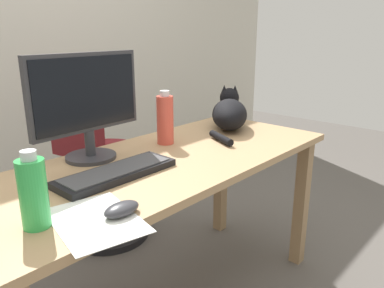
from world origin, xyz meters
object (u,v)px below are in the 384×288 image
(computer_mouse, at_px, (122,209))
(water_bottle, at_px, (33,193))
(spray_bottle, at_px, (165,119))
(monitor, at_px, (87,103))
(office_chair, at_px, (99,173))
(cat, at_px, (229,112))
(keyboard, at_px, (117,173))

(computer_mouse, bearing_deg, water_bottle, 148.69)
(computer_mouse, xyz_separation_m, spray_bottle, (0.57, 0.41, 0.09))
(monitor, relative_size, computer_mouse, 4.37)
(office_chair, relative_size, cat, 1.88)
(cat, xyz_separation_m, water_bottle, (-1.19, -0.26, 0.02))
(computer_mouse, bearing_deg, cat, 20.46)
(monitor, distance_m, keyboard, 0.32)
(office_chair, xyz_separation_m, spray_bottle, (-0.01, -0.57, 0.41))
(keyboard, distance_m, computer_mouse, 0.30)
(keyboard, relative_size, computer_mouse, 4.00)
(office_chair, distance_m, cat, 0.83)
(monitor, bearing_deg, office_chair, 54.43)
(monitor, distance_m, water_bottle, 0.56)
(keyboard, bearing_deg, spray_bottle, 22.28)
(computer_mouse, distance_m, water_bottle, 0.23)
(monitor, bearing_deg, spray_bottle, -11.23)
(office_chair, relative_size, water_bottle, 4.58)
(keyboard, xyz_separation_m, water_bottle, (-0.36, -0.13, 0.08))
(cat, height_order, water_bottle, water_bottle)
(monitor, height_order, computer_mouse, monitor)
(cat, relative_size, spray_bottle, 2.11)
(cat, relative_size, computer_mouse, 4.62)
(cat, bearing_deg, computer_mouse, -159.54)
(office_chair, bearing_deg, spray_bottle, -91.13)
(office_chair, height_order, cat, office_chair)
(monitor, xyz_separation_m, cat, (0.78, -0.11, -0.15))
(keyboard, height_order, computer_mouse, computer_mouse)
(water_bottle, distance_m, spray_bottle, 0.81)
(keyboard, bearing_deg, water_bottle, -159.63)
(monitor, relative_size, cat, 0.95)
(office_chair, distance_m, spray_bottle, 0.70)
(keyboard, distance_m, spray_bottle, 0.44)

